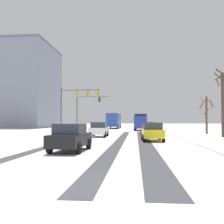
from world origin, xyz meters
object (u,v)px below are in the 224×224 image
at_px(box_truck_delivery, 141,121).
at_px(bare_tree_sidewalk_far, 207,113).
at_px(traffic_signal_far_left, 86,106).
at_px(office_building_far_left_block, 18,87).
at_px(traffic_signal_near_left, 77,99).
at_px(car_yellow_cab_third, 152,132).
at_px(car_black_fourth, 71,137).
at_px(bare_tree_sidewalk_mid, 223,101).
at_px(car_red_lead, 148,128).
at_px(car_white_second, 99,129).
at_px(bus_oncoming, 114,120).

relative_size(box_truck_delivery, bare_tree_sidewalk_far, 1.46).
distance_m(traffic_signal_far_left, box_truck_delivery, 10.48).
relative_size(traffic_signal_far_left, office_building_far_left_block, 0.30).
height_order(traffic_signal_near_left, car_yellow_cab_third, traffic_signal_near_left).
bearing_deg(car_black_fourth, traffic_signal_near_left, 101.95).
height_order(car_yellow_cab_third, office_building_far_left_block, office_building_far_left_block).
distance_m(traffic_signal_far_left, traffic_signal_near_left, 10.04).
bearing_deg(car_black_fourth, bare_tree_sidewalk_mid, 47.26).
relative_size(traffic_signal_near_left, car_red_lead, 1.58).
bearing_deg(bare_tree_sidewalk_mid, car_red_lead, 152.64).
relative_size(bare_tree_sidewalk_far, office_building_far_left_block, 0.24).
height_order(box_truck_delivery, bare_tree_sidewalk_far, bare_tree_sidewalk_far).
xyz_separation_m(traffic_signal_near_left, car_red_lead, (9.82, -2.43, -3.96)).
relative_size(car_yellow_cab_third, bare_tree_sidewalk_mid, 0.55).
bearing_deg(traffic_signal_far_left, bare_tree_sidewalk_mid, -41.95).
bearing_deg(car_white_second, bare_tree_sidewalk_far, 31.17).
distance_m(bus_oncoming, bare_tree_sidewalk_far, 27.46).
height_order(bus_oncoming, office_building_far_left_block, office_building_far_left_block).
relative_size(car_white_second, box_truck_delivery, 0.55).
bearing_deg(bare_tree_sidewalk_far, car_red_lead, -157.51).
bearing_deg(bus_oncoming, car_black_fourth, -88.53).
bearing_deg(car_yellow_cab_third, traffic_signal_near_left, 127.28).
relative_size(car_white_second, car_yellow_cab_third, 0.99).
bearing_deg(traffic_signal_far_left, car_red_lead, -49.96).
distance_m(traffic_signal_near_left, car_yellow_cab_third, 16.56).
height_order(car_red_lead, car_white_second, same).
relative_size(car_black_fourth, office_building_far_left_block, 0.19).
bearing_deg(office_building_far_left_block, bus_oncoming, -12.80).
height_order(car_white_second, bare_tree_sidewalk_mid, bare_tree_sidewalk_mid).
bearing_deg(bare_tree_sidewalk_mid, car_yellow_cab_third, -142.28).
height_order(traffic_signal_near_left, car_black_fourth, traffic_signal_near_left).
height_order(traffic_signal_near_left, office_building_far_left_block, office_building_far_left_block).
bearing_deg(car_black_fourth, box_truck_delivery, 81.86).
xyz_separation_m(traffic_signal_near_left, car_yellow_cab_third, (9.74, -12.79, -3.96)).
distance_m(car_black_fourth, box_truck_delivery, 33.65).
xyz_separation_m(bare_tree_sidewalk_mid, office_building_far_left_block, (-40.39, 36.54, 6.70)).
xyz_separation_m(car_black_fourth, bus_oncoming, (-1.16, 45.12, 1.18)).
height_order(car_yellow_cab_third, car_black_fourth, same).
height_order(car_yellow_cab_third, bare_tree_sidewalk_far, bare_tree_sidewalk_far).
height_order(car_red_lead, office_building_far_left_block, office_building_far_left_block).
height_order(box_truck_delivery, bare_tree_sidewalk_mid, bare_tree_sidewalk_mid).
distance_m(car_black_fourth, office_building_far_left_block, 58.56).
xyz_separation_m(car_red_lead, bare_tree_sidewalk_far, (8.23, 3.41, 2.09)).
relative_size(bus_oncoming, bare_tree_sidewalk_mid, 1.45).
height_order(traffic_signal_far_left, bare_tree_sidewalk_mid, bare_tree_sidewalk_mid).
bearing_deg(traffic_signal_near_left, bare_tree_sidewalk_mid, -20.22).
distance_m(traffic_signal_near_left, bus_oncoming, 24.49).
relative_size(car_red_lead, car_yellow_cab_third, 0.99).
relative_size(traffic_signal_near_left, bare_tree_sidewalk_far, 1.27).
bearing_deg(car_red_lead, car_white_second, -138.50).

